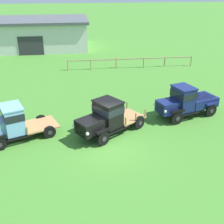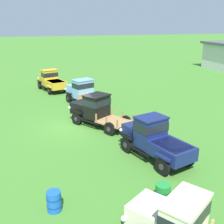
{
  "view_description": "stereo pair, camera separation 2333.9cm",
  "coord_description": "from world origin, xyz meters",
  "px_view_note": "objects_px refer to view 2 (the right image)",
  "views": [
    {
      "loc": [
        -1.58,
        -14.03,
        8.83
      ],
      "look_at": [
        0.61,
        2.57,
        1.0
      ],
      "focal_mm": 45.0,
      "sensor_mm": 36.0,
      "label": 1
    },
    {
      "loc": [
        18.69,
        -2.58,
        7.17
      ],
      "look_at": [
        0.61,
        2.57,
        1.0
      ],
      "focal_mm": 45.0,
      "sensor_mm": 36.0,
      "label": 2
    }
  ],
  "objects_px": {
    "vintage_truck_foreground_near": "(51,81)",
    "vintage_truck_midrow_center": "(95,109)",
    "oil_drum_beside_row": "(163,194)",
    "vintage_truck_second_in_line": "(82,91)",
    "oil_drum_near_fence": "(54,201)",
    "vintage_truck_far_side": "(154,138)"
  },
  "relations": [
    {
      "from": "oil_drum_beside_row",
      "to": "oil_drum_near_fence",
      "type": "relative_size",
      "value": 0.99
    },
    {
      "from": "vintage_truck_foreground_near",
      "to": "vintage_truck_midrow_center",
      "type": "distance_m",
      "value": 11.57
    },
    {
      "from": "oil_drum_beside_row",
      "to": "vintage_truck_foreground_near",
      "type": "bearing_deg",
      "value": -172.22
    },
    {
      "from": "vintage_truck_foreground_near",
      "to": "vintage_truck_far_side",
      "type": "distance_m",
      "value": 17.79
    },
    {
      "from": "vintage_truck_foreground_near",
      "to": "oil_drum_beside_row",
      "type": "distance_m",
      "value": 21.3
    },
    {
      "from": "vintage_truck_second_in_line",
      "to": "oil_drum_near_fence",
      "type": "bearing_deg",
      "value": -14.23
    },
    {
      "from": "vintage_truck_foreground_near",
      "to": "oil_drum_beside_row",
      "type": "bearing_deg",
      "value": 7.78
    },
    {
      "from": "vintage_truck_midrow_center",
      "to": "oil_drum_near_fence",
      "type": "relative_size",
      "value": 5.77
    },
    {
      "from": "vintage_truck_far_side",
      "to": "oil_drum_near_fence",
      "type": "distance_m",
      "value": 6.43
    },
    {
      "from": "vintage_truck_foreground_near",
      "to": "oil_drum_beside_row",
      "type": "xyz_separation_m",
      "value": [
        21.09,
        2.88,
        -0.64
      ]
    },
    {
      "from": "vintage_truck_foreground_near",
      "to": "vintage_truck_midrow_center",
      "type": "xyz_separation_m",
      "value": [
        11.36,
        2.21,
        0.12
      ]
    },
    {
      "from": "vintage_truck_foreground_near",
      "to": "vintage_truck_far_side",
      "type": "bearing_deg",
      "value": 13.52
    },
    {
      "from": "vintage_truck_second_in_line",
      "to": "vintage_truck_far_side",
      "type": "xyz_separation_m",
      "value": [
        11.69,
        1.85,
        0.02
      ]
    },
    {
      "from": "vintage_truck_midrow_center",
      "to": "vintage_truck_far_side",
      "type": "height_order",
      "value": "vintage_truck_far_side"
    },
    {
      "from": "vintage_truck_far_side",
      "to": "oil_drum_beside_row",
      "type": "height_order",
      "value": "vintage_truck_far_side"
    },
    {
      "from": "oil_drum_beside_row",
      "to": "vintage_truck_second_in_line",
      "type": "bearing_deg",
      "value": -177.88
    },
    {
      "from": "vintage_truck_second_in_line",
      "to": "vintage_truck_foreground_near",
      "type": "bearing_deg",
      "value": -157.61
    },
    {
      "from": "vintage_truck_foreground_near",
      "to": "vintage_truck_midrow_center",
      "type": "relative_size",
      "value": 1.0
    },
    {
      "from": "vintage_truck_second_in_line",
      "to": "oil_drum_near_fence",
      "type": "distance_m",
      "value": 15.27
    },
    {
      "from": "vintage_truck_second_in_line",
      "to": "vintage_truck_midrow_center",
      "type": "bearing_deg",
      "value": -0.97
    },
    {
      "from": "vintage_truck_midrow_center",
      "to": "vintage_truck_far_side",
      "type": "distance_m",
      "value": 6.25
    },
    {
      "from": "vintage_truck_foreground_near",
      "to": "oil_drum_beside_row",
      "type": "height_order",
      "value": "vintage_truck_foreground_near"
    }
  ]
}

